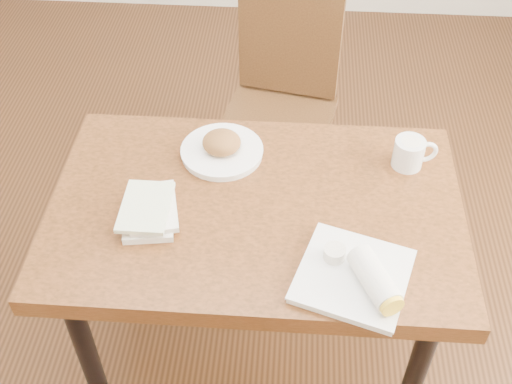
# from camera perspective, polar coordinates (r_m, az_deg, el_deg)

# --- Properties ---
(ground) EXTENTS (4.00, 5.00, 0.01)m
(ground) POSITION_cam_1_polar(r_m,az_deg,el_deg) (2.43, 0.00, -13.66)
(ground) COLOR #472814
(ground) RESTS_ON ground
(table) EXTENTS (1.18, 0.76, 0.75)m
(table) POSITION_cam_1_polar(r_m,az_deg,el_deg) (1.89, 0.00, -2.99)
(table) COLOR brown
(table) RESTS_ON ground
(chair_far) EXTENTS (0.49, 0.49, 0.95)m
(chair_far) POSITION_cam_1_polar(r_m,az_deg,el_deg) (2.57, 2.30, 8.54)
(chair_far) COLOR #4D3016
(chair_far) RESTS_ON ground
(plate_scone) EXTENTS (0.25, 0.25, 0.08)m
(plate_scone) POSITION_cam_1_polar(r_m,az_deg,el_deg) (1.97, -3.05, 3.91)
(plate_scone) COLOR white
(plate_scone) RESTS_ON table
(coffee_mug) EXTENTS (0.14, 0.09, 0.09)m
(coffee_mug) POSITION_cam_1_polar(r_m,az_deg,el_deg) (1.97, 13.54, 3.43)
(coffee_mug) COLOR white
(coffee_mug) RESTS_ON table
(plate_burrito) EXTENTS (0.34, 0.34, 0.09)m
(plate_burrito) POSITION_cam_1_polar(r_m,az_deg,el_deg) (1.64, 9.19, -7.43)
(plate_burrito) COLOR white
(plate_burrito) RESTS_ON table
(book_stack) EXTENTS (0.18, 0.22, 0.05)m
(book_stack) POSITION_cam_1_polar(r_m,az_deg,el_deg) (1.80, -9.45, -1.63)
(book_stack) COLOR white
(book_stack) RESTS_ON table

